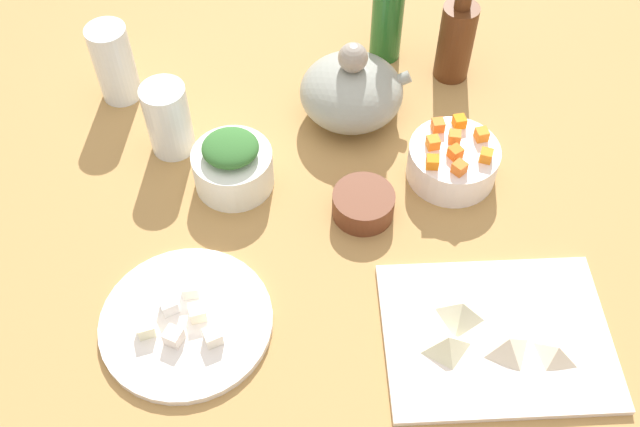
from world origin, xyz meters
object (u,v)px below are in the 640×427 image
Objects in this scene: plate_tofu at (186,322)px; bottle_0 at (389,3)px; bottle_1 at (456,39)px; drinking_glass_0 at (168,119)px; bowl_carrots at (453,162)px; bowl_greens at (233,169)px; teapot at (352,91)px; drinking_glass_1 at (114,63)px; bowl_small_side at (363,204)px; cutting_board at (496,336)px.

bottle_0 reaches higher than plate_tofu.
bottle_0 is at bearing 148.91° from bottle_1.
drinking_glass_0 is at bearing 92.78° from plate_tofu.
bottle_0 reaches higher than bowl_carrots.
bowl_carrots is 23.98cm from bottle_1.
bowl_greens is 23.77cm from teapot.
drinking_glass_0 is at bearing -154.48° from bottle_0.
bottle_0 is at bearing 5.74° from drinking_glass_1.
drinking_glass_1 is (-37.12, 30.59, 4.92)cm from bowl_small_side.
bottle_1 is at bearing 43.69° from plate_tofu.
teapot is (20.13, 12.42, 2.31)cm from bowl_greens.
bowl_greens is at bearing -136.52° from bottle_0.
drinking_glass_1 is at bearing 154.65° from bowl_carrots.
bottle_0 is 1.90× the size of drinking_glass_1.
bowl_carrots reaches higher than cutting_board.
bowl_carrots is 0.53× the size of bottle_0.
teapot is (1.24, 20.76, 3.51)cm from bowl_small_side.
teapot is (-13.68, 14.81, 2.68)cm from bowl_carrots.
bowl_small_side is at bearing -105.12° from bottle_0.
teapot is at bearing -14.38° from drinking_glass_1.
plate_tofu is 2.50× the size of bowl_small_side.
cutting_board is at bearing -73.28° from teapot.
plate_tofu is 1.68× the size of bowl_carrots.
bowl_carrots is 0.76× the size of bottle_1.
bowl_carrots is at bearing -47.27° from teapot.
bottle_1 reaches higher than plate_tofu.
cutting_board is 29.10cm from bowl_carrots.
cutting_board is 59.51cm from bottle_0.
bottle_1 is (18.99, 8.08, 2.08)cm from teapot.
bowl_small_side is at bearing -158.28° from bowl_carrots.
drinking_glass_0 reaches higher than cutting_board.
plate_tofu is 1.27× the size of bottle_1.
bottle_0 is (28.43, 26.95, 7.93)cm from bowl_greens.
bottle_1 reaches higher than drinking_glass_0.
bowl_small_side is at bearing 30.92° from plate_tofu.
drinking_glass_0 is at bearing 136.69° from cutting_board.
bottle_1 is (5.31, 22.90, 4.76)cm from bowl_carrots.
bowl_greens is 1.31× the size of bowl_small_side.
drinking_glass_1 reaches higher than bowl_carrots.
cutting_board is at bearing -85.23° from bottle_0.
drinking_glass_0 is at bearing 136.70° from bowl_greens.
bowl_greens is 20.68cm from bowl_small_side.
teapot reaches higher than drinking_glass_1.
cutting_board is 2.17× the size of drinking_glass_1.
bottle_1 reaches higher than bowl_carrots.
plate_tofu is 1.88× the size of drinking_glass_0.
drinking_glass_1 is (-38.36, 9.84, 1.41)cm from teapot.
bowl_greens is 0.98× the size of drinking_glass_0.
drinking_glass_0 reaches higher than bowl_carrots.
drinking_glass_0 is at bearing 165.39° from bowl_carrots.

